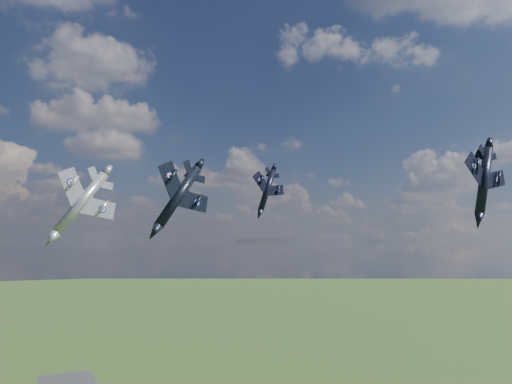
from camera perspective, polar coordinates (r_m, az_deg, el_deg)
name	(u,v)px	position (r m, az deg, el deg)	size (l,w,h in m)	color
jet_lead_navy	(178,196)	(76.55, -8.86, -0.47)	(11.34, 15.81, 3.27)	black
jet_right_navy	(484,181)	(80.78, 24.61, 1.19)	(10.20, 14.22, 2.94)	black
jet_high_navy	(267,190)	(109.52, 1.27, 0.23)	(9.64, 13.45, 2.78)	black
jet_left_silver	(81,203)	(73.17, -19.38, -1.17)	(10.42, 14.52, 3.01)	gray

